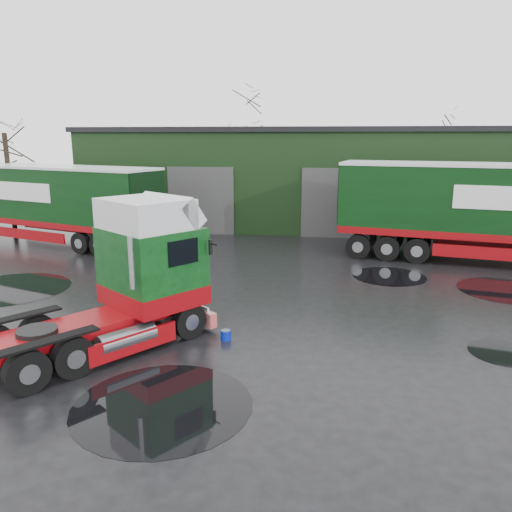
{
  "coord_description": "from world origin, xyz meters",
  "views": [
    {
      "loc": [
        1.67,
        -14.96,
        5.7
      ],
      "look_at": [
        -0.82,
        1.62,
        1.7
      ],
      "focal_mm": 35.0,
      "sensor_mm": 36.0,
      "label": 1
    }
  ],
  "objects_px": {
    "warehouse": "(336,175)",
    "trailer_left": "(49,205)",
    "hero_tractor": "(93,279)",
    "wash_bucket": "(226,335)",
    "lorry_right": "(490,214)",
    "tree_back_a": "(246,148)",
    "tree_left": "(7,163)",
    "tree_back_b": "(431,161)"
  },
  "relations": [
    {
      "from": "warehouse",
      "to": "hero_tractor",
      "type": "distance_m",
      "value": 23.93
    },
    {
      "from": "hero_tractor",
      "to": "tree_back_b",
      "type": "xyz_separation_m",
      "value": [
        14.5,
        33.0,
        1.71
      ]
    },
    {
      "from": "trailer_left",
      "to": "lorry_right",
      "type": "height_order",
      "value": "lorry_right"
    },
    {
      "from": "hero_tractor",
      "to": "tree_back_b",
      "type": "distance_m",
      "value": 36.09
    },
    {
      "from": "hero_tractor",
      "to": "lorry_right",
      "type": "relative_size",
      "value": 0.37
    },
    {
      "from": "warehouse",
      "to": "tree_back_a",
      "type": "height_order",
      "value": "tree_back_a"
    },
    {
      "from": "tree_back_a",
      "to": "wash_bucket",
      "type": "bearing_deg",
      "value": -81.39
    },
    {
      "from": "warehouse",
      "to": "tree_back_a",
      "type": "xyz_separation_m",
      "value": [
        -8.0,
        10.0,
        1.59
      ]
    },
    {
      "from": "tree_back_b",
      "to": "hero_tractor",
      "type": "bearing_deg",
      "value": -113.72
    },
    {
      "from": "hero_tractor",
      "to": "tree_left",
      "type": "relative_size",
      "value": 0.77
    },
    {
      "from": "warehouse",
      "to": "hero_tractor",
      "type": "xyz_separation_m",
      "value": [
        -6.5,
        -23.0,
        -1.12
      ]
    },
    {
      "from": "warehouse",
      "to": "tree_left",
      "type": "height_order",
      "value": "tree_left"
    },
    {
      "from": "tree_back_a",
      "to": "tree_back_b",
      "type": "height_order",
      "value": "tree_back_a"
    },
    {
      "from": "trailer_left",
      "to": "tree_back_a",
      "type": "distance_m",
      "value": 21.5
    },
    {
      "from": "lorry_right",
      "to": "tree_left",
      "type": "height_order",
      "value": "tree_left"
    },
    {
      "from": "tree_back_a",
      "to": "tree_back_b",
      "type": "xyz_separation_m",
      "value": [
        16.0,
        0.0,
        -1.0
      ]
    },
    {
      "from": "hero_tractor",
      "to": "warehouse",
      "type": "bearing_deg",
      "value": 110.77
    },
    {
      "from": "hero_tractor",
      "to": "trailer_left",
      "type": "xyz_separation_m",
      "value": [
        -8.94,
        13.0,
        0.1
      ]
    },
    {
      "from": "warehouse",
      "to": "tree_left",
      "type": "bearing_deg",
      "value": -157.17
    },
    {
      "from": "trailer_left",
      "to": "tree_back_b",
      "type": "bearing_deg",
      "value": -31.27
    },
    {
      "from": "trailer_left",
      "to": "lorry_right",
      "type": "distance_m",
      "value": 22.38
    },
    {
      "from": "hero_tractor",
      "to": "wash_bucket",
      "type": "bearing_deg",
      "value": 56.6
    },
    {
      "from": "hero_tractor",
      "to": "wash_bucket",
      "type": "relative_size",
      "value": 21.66
    },
    {
      "from": "lorry_right",
      "to": "wash_bucket",
      "type": "relative_size",
      "value": 57.8
    },
    {
      "from": "lorry_right",
      "to": "tree_back_a",
      "type": "bearing_deg",
      "value": -133.1
    },
    {
      "from": "lorry_right",
      "to": "hero_tractor",
      "type": "bearing_deg",
      "value": -36.69
    },
    {
      "from": "warehouse",
      "to": "tree_back_b",
      "type": "distance_m",
      "value": 12.82
    },
    {
      "from": "trailer_left",
      "to": "warehouse",
      "type": "bearing_deg",
      "value": -38.81
    },
    {
      "from": "wash_bucket",
      "to": "hero_tractor",
      "type": "bearing_deg",
      "value": -159.95
    },
    {
      "from": "wash_bucket",
      "to": "tree_left",
      "type": "xyz_separation_m",
      "value": [
        -15.81,
        13.79,
        4.11
      ]
    },
    {
      "from": "wash_bucket",
      "to": "tree_back_b",
      "type": "distance_m",
      "value": 33.89
    },
    {
      "from": "wash_bucket",
      "to": "tree_left",
      "type": "relative_size",
      "value": 0.04
    },
    {
      "from": "lorry_right",
      "to": "warehouse",
      "type": "bearing_deg",
      "value": -136.32
    },
    {
      "from": "trailer_left",
      "to": "tree_back_b",
      "type": "height_order",
      "value": "tree_back_b"
    },
    {
      "from": "wash_bucket",
      "to": "warehouse",
      "type": "bearing_deg",
      "value": 81.68
    },
    {
      "from": "warehouse",
      "to": "trailer_left",
      "type": "distance_m",
      "value": 18.42
    },
    {
      "from": "lorry_right",
      "to": "tree_back_b",
      "type": "bearing_deg",
      "value": -171.44
    },
    {
      "from": "lorry_right",
      "to": "tree_back_a",
      "type": "relative_size",
      "value": 1.84
    },
    {
      "from": "lorry_right",
      "to": "tree_left",
      "type": "distance_m",
      "value": 26.17
    },
    {
      "from": "trailer_left",
      "to": "wash_bucket",
      "type": "height_order",
      "value": "trailer_left"
    },
    {
      "from": "wash_bucket",
      "to": "tree_back_a",
      "type": "xyz_separation_m",
      "value": [
        -4.81,
        31.79,
        4.61
      ]
    },
    {
      "from": "warehouse",
      "to": "wash_bucket",
      "type": "height_order",
      "value": "warehouse"
    }
  ]
}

